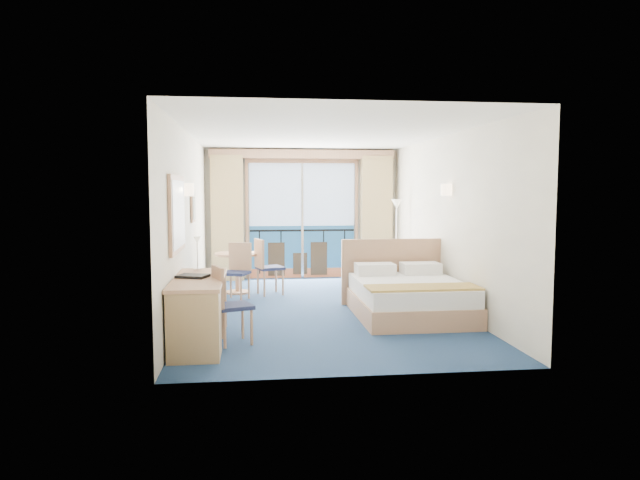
{
  "coord_description": "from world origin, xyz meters",
  "views": [
    {
      "loc": [
        -1.07,
        -8.68,
        1.84
      ],
      "look_at": [
        0.01,
        0.2,
        1.06
      ],
      "focal_mm": 32.0,
      "sensor_mm": 36.0,
      "label": 1
    }
  ],
  "objects_px": {
    "nightstand": "(422,285)",
    "table_chair_a": "(266,263)",
    "bed": "(408,296)",
    "floor_lamp": "(397,220)",
    "armchair": "(382,271)",
    "table_chair_b": "(238,268)",
    "desk_chair": "(227,300)",
    "desk": "(196,316)",
    "round_table": "(237,263)"
  },
  "relations": [
    {
      "from": "nightstand",
      "to": "table_chair_a",
      "type": "relative_size",
      "value": 0.49
    },
    {
      "from": "bed",
      "to": "floor_lamp",
      "type": "distance_m",
      "value": 3.06
    },
    {
      "from": "table_chair_a",
      "to": "armchair",
      "type": "bearing_deg",
      "value": -97.13
    },
    {
      "from": "floor_lamp",
      "to": "table_chair_b",
      "type": "bearing_deg",
      "value": -157.93
    },
    {
      "from": "bed",
      "to": "table_chair_a",
      "type": "bearing_deg",
      "value": 136.18
    },
    {
      "from": "desk_chair",
      "to": "desk",
      "type": "bearing_deg",
      "value": 120.47
    },
    {
      "from": "armchair",
      "to": "round_table",
      "type": "height_order",
      "value": "round_table"
    },
    {
      "from": "bed",
      "to": "nightstand",
      "type": "distance_m",
      "value": 1.35
    },
    {
      "from": "nightstand",
      "to": "desk",
      "type": "bearing_deg",
      "value": -140.58
    },
    {
      "from": "desk_chair",
      "to": "round_table",
      "type": "distance_m",
      "value": 3.46
    },
    {
      "from": "table_chair_a",
      "to": "bed",
      "type": "bearing_deg",
      "value": -151.87
    },
    {
      "from": "bed",
      "to": "nightstand",
      "type": "height_order",
      "value": "bed"
    },
    {
      "from": "round_table",
      "to": "nightstand",
      "type": "bearing_deg",
      "value": -17.51
    },
    {
      "from": "table_chair_a",
      "to": "nightstand",
      "type": "bearing_deg",
      "value": -123.65
    },
    {
      "from": "armchair",
      "to": "round_table",
      "type": "xyz_separation_m",
      "value": [
        -2.68,
        -0.17,
        0.22
      ]
    },
    {
      "from": "nightstand",
      "to": "floor_lamp",
      "type": "relative_size",
      "value": 0.29
    },
    {
      "from": "floor_lamp",
      "to": "table_chair_b",
      "type": "relative_size",
      "value": 1.75
    },
    {
      "from": "desk",
      "to": "floor_lamp",
      "type": "bearing_deg",
      "value": 52.43
    },
    {
      "from": "armchair",
      "to": "round_table",
      "type": "distance_m",
      "value": 2.7
    },
    {
      "from": "table_chair_b",
      "to": "nightstand",
      "type": "bearing_deg",
      "value": 15.2
    },
    {
      "from": "nightstand",
      "to": "desk_chair",
      "type": "distance_m",
      "value": 4.02
    },
    {
      "from": "table_chair_a",
      "to": "desk_chair",
      "type": "bearing_deg",
      "value": 152.38
    },
    {
      "from": "table_chair_a",
      "to": "table_chair_b",
      "type": "xyz_separation_m",
      "value": [
        -0.48,
        -0.34,
        -0.02
      ]
    },
    {
      "from": "desk_chair",
      "to": "table_chair_b",
      "type": "distance_m",
      "value": 2.86
    },
    {
      "from": "armchair",
      "to": "table_chair_b",
      "type": "xyz_separation_m",
      "value": [
        -2.66,
        -0.77,
        0.21
      ]
    },
    {
      "from": "bed",
      "to": "table_chair_b",
      "type": "relative_size",
      "value": 2.1
    },
    {
      "from": "armchair",
      "to": "floor_lamp",
      "type": "height_order",
      "value": "floor_lamp"
    },
    {
      "from": "desk",
      "to": "table_chair_b",
      "type": "bearing_deg",
      "value": 83.13
    },
    {
      "from": "bed",
      "to": "table_chair_b",
      "type": "bearing_deg",
      "value": 147.4
    },
    {
      "from": "round_table",
      "to": "bed",
      "type": "bearing_deg",
      "value": -41.04
    },
    {
      "from": "armchair",
      "to": "desk",
      "type": "bearing_deg",
      "value": 30.38
    },
    {
      "from": "round_table",
      "to": "table_chair_b",
      "type": "bearing_deg",
      "value": -88.21
    },
    {
      "from": "bed",
      "to": "armchair",
      "type": "bearing_deg",
      "value": 86.36
    },
    {
      "from": "round_table",
      "to": "armchair",
      "type": "bearing_deg",
      "value": 3.61
    },
    {
      "from": "bed",
      "to": "table_chair_a",
      "type": "height_order",
      "value": "bed"
    },
    {
      "from": "nightstand",
      "to": "table_chair_b",
      "type": "distance_m",
      "value": 3.13
    },
    {
      "from": "floor_lamp",
      "to": "nightstand",
      "type": "bearing_deg",
      "value": -88.98
    },
    {
      "from": "floor_lamp",
      "to": "table_chair_b",
      "type": "distance_m",
      "value": 3.39
    },
    {
      "from": "nightstand",
      "to": "round_table",
      "type": "height_order",
      "value": "round_table"
    },
    {
      "from": "desk",
      "to": "round_table",
      "type": "height_order",
      "value": "desk"
    },
    {
      "from": "desk",
      "to": "desk_chair",
      "type": "bearing_deg",
      "value": 50.02
    },
    {
      "from": "bed",
      "to": "desk",
      "type": "height_order",
      "value": "bed"
    },
    {
      "from": "nightstand",
      "to": "bed",
      "type": "bearing_deg",
      "value": -115.5
    },
    {
      "from": "table_chair_a",
      "to": "round_table",
      "type": "bearing_deg",
      "value": 45.06
    },
    {
      "from": "table_chair_b",
      "to": "bed",
      "type": "bearing_deg",
      "value": -10.3
    },
    {
      "from": "round_table",
      "to": "table_chair_a",
      "type": "distance_m",
      "value": 0.56
    },
    {
      "from": "floor_lamp",
      "to": "round_table",
      "type": "relative_size",
      "value": 2.07
    },
    {
      "from": "desk",
      "to": "armchair",
      "type": "bearing_deg",
      "value": 52.75
    },
    {
      "from": "desk",
      "to": "desk_chair",
      "type": "height_order",
      "value": "desk_chair"
    },
    {
      "from": "bed",
      "to": "desk",
      "type": "relative_size",
      "value": 1.17
    }
  ]
}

